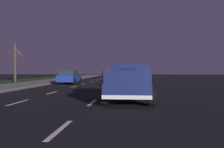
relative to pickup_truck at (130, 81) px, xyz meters
The scene contains 7 objects.
ground 15.67m from the pickup_truck, 12.94° to the left, with size 144.00×144.00×0.00m, color black.
sidewalk_shoulder 18.79m from the pickup_truck, 35.70° to the left, with size 108.00×4.00×0.12m, color slate.
lane_markings 20.01m from the pickup_truck, 19.07° to the left, with size 108.00×7.04×0.01m.
pickup_truck is the anchor object (origin of this frame).
sedan_blue 17.74m from the pickup_truck, 22.49° to the left, with size 4.42×2.06×1.54m.
sedan_tan 10.26m from the pickup_truck, ahead, with size 4.43×2.08×1.54m.
bare_tree_far 25.64m from the pickup_truck, 35.44° to the left, with size 0.92×2.51×4.97m.
Camera 1 is at (-1.80, -3.57, 1.52)m, focal length 43.97 mm.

